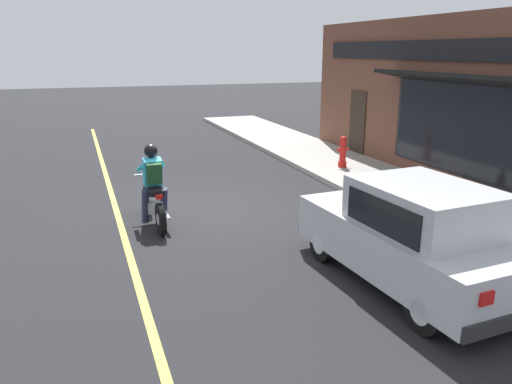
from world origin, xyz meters
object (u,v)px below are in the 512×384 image
motorcycle_with_rider (153,191)px  traffic_cone (445,185)px  car_hatchback (413,236)px  fire_hydrant (343,152)px

motorcycle_with_rider → traffic_cone: size_ratio=3.37×
car_hatchback → fire_hydrant: (2.61, 6.65, -0.19)m
motorcycle_with_rider → car_hatchback: (3.13, -3.97, 0.09)m
traffic_cone → fire_hydrant: 3.56m
motorcycle_with_rider → fire_hydrant: bearing=25.0°
motorcycle_with_rider → car_hatchback: bearing=-51.8°
motorcycle_with_rider → traffic_cone: 6.44m
traffic_cone → car_hatchback: bearing=-136.0°
motorcycle_with_rider → fire_hydrant: (5.74, 2.67, -0.11)m
car_hatchback → motorcycle_with_rider: bearing=128.2°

